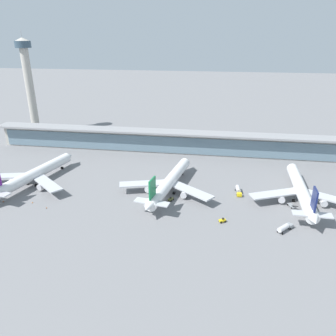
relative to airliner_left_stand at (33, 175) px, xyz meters
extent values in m
plane|color=slate|center=(71.26, -4.49, -5.46)|extent=(1200.00, 1200.00, 0.00)
cylinder|color=white|center=(0.30, 1.30, 0.02)|extent=(17.88, 54.72, 5.78)
cone|color=white|center=(6.94, 30.26, 0.02)|extent=(6.68, 6.34, 5.66)
cube|color=black|center=(6.20, 27.04, 1.03)|extent=(4.76, 3.30, 0.70)
cube|color=#B7BABF|center=(-12.97, -0.82, -0.99)|extent=(25.71, 11.85, 0.70)
cube|color=#B7BABF|center=(11.32, -6.39, -0.99)|extent=(23.39, 20.61, 0.70)
cylinder|color=silver|center=(-10.19, -2.06, -2.98)|extent=(4.04, 4.79, 3.19)
cylinder|color=silver|center=(8.27, -6.29, -2.98)|extent=(4.04, 4.79, 3.19)
cylinder|color=black|center=(-3.48, -0.90, -4.76)|extent=(1.48, 1.63, 1.40)
cylinder|color=black|center=(2.74, -2.33, -4.76)|extent=(1.48, 1.63, 1.40)
cylinder|color=black|center=(5.20, 22.67, -4.76)|extent=(1.48, 1.63, 1.40)
cylinder|color=white|center=(74.10, 3.68, 0.02)|extent=(15.20, 54.98, 5.78)
cone|color=white|center=(79.25, 32.95, 0.02)|extent=(6.48, 6.11, 5.66)
cone|color=white|center=(68.99, -25.30, 0.60)|extent=(6.23, 7.16, 5.20)
cube|color=black|center=(78.68, 29.69, 1.03)|extent=(4.68, 3.11, 0.70)
cube|color=#B7BABF|center=(60.96, 0.89, -0.99)|extent=(25.71, 13.00, 0.70)
cube|color=#B7BABF|center=(85.49, -3.44, -0.99)|extent=(23.91, 19.80, 0.70)
cylinder|color=silver|center=(63.80, -0.21, -2.98)|extent=(3.87, 4.68, 3.19)
cylinder|color=silver|center=(82.45, -3.49, -2.98)|extent=(3.87, 4.68, 3.19)
cube|color=#14703D|center=(69.86, -20.37, 7.40)|extent=(1.90, 6.99, 8.97)
cube|color=#B7BABF|center=(69.69, -21.35, 0.89)|extent=(16.46, 7.08, 0.50)
cylinder|color=black|center=(70.44, 1.29, -4.76)|extent=(1.42, 1.58, 1.40)
cylinder|color=black|center=(76.72, 0.18, -4.76)|extent=(1.42, 1.58, 1.40)
cylinder|color=black|center=(77.90, 25.27, -4.76)|extent=(1.42, 1.58, 1.40)
cylinder|color=white|center=(138.55, 4.14, 0.02)|extent=(7.79, 54.99, 5.78)
cone|color=white|center=(139.64, 33.84, 0.02)|extent=(5.85, 5.41, 5.66)
cone|color=white|center=(137.47, -25.27, 0.60)|extent=(5.43, 6.55, 5.20)
cube|color=black|center=(139.52, 30.53, 1.03)|extent=(4.42, 2.55, 0.70)
cube|color=#B7BABF|center=(125.92, -0.43, -0.99)|extent=(25.36, 15.92, 0.70)
cube|color=#B7BABF|center=(150.81, -1.35, -0.99)|extent=(24.98, 17.36, 0.70)
cylinder|color=silver|center=(128.88, -1.12, -2.98)|extent=(3.34, 4.30, 3.19)
cylinder|color=silver|center=(147.81, -1.82, -2.98)|extent=(3.34, 4.30, 3.19)
cube|color=#141E51|center=(137.65, -20.26, 7.40)|extent=(0.95, 7.00, 8.97)
cube|color=#B7BABF|center=(137.62, -21.26, 0.89)|extent=(16.10, 4.97, 0.50)
cylinder|color=black|center=(135.25, 1.27, -4.76)|extent=(1.25, 1.44, 1.40)
cylinder|color=black|center=(141.63, 1.03, -4.76)|extent=(1.25, 1.44, 1.40)
cylinder|color=black|center=(139.36, 26.05, -4.76)|extent=(1.25, 1.44, 1.40)
cube|color=yellow|center=(109.37, 2.61, -4.26)|extent=(2.55, 2.19, 1.50)
cylinder|color=silver|center=(108.98, 7.39, -3.56)|extent=(2.55, 5.75, 2.10)
cylinder|color=black|center=(110.40, 3.64, -5.01)|extent=(0.35, 0.92, 0.90)
cylinder|color=black|center=(108.20, 3.47, -5.01)|extent=(0.35, 0.92, 0.90)
cylinder|color=black|center=(109.93, 9.33, -5.01)|extent=(0.35, 0.92, 0.90)
cylinder|color=black|center=(107.73, 9.15, -5.01)|extent=(0.35, 0.92, 0.90)
cube|color=yellow|center=(101.08, -22.95, -4.56)|extent=(3.18, 2.68, 0.90)
cube|color=black|center=(101.34, -22.80, -3.76)|extent=(0.95, 0.95, 0.70)
cylinder|color=black|center=(100.58, -24.06, -5.01)|extent=(0.92, 0.69, 0.90)
cylinder|color=black|center=(99.88, -22.82, -5.01)|extent=(0.92, 0.69, 0.90)
cylinder|color=black|center=(102.29, -23.09, -5.01)|extent=(0.92, 0.69, 0.90)
cylinder|color=black|center=(101.59, -21.85, -5.01)|extent=(0.92, 0.69, 0.90)
cube|color=gray|center=(133.27, -4.41, -4.71)|extent=(3.51, 5.12, 0.60)
cube|color=black|center=(134.20, -6.65, -3.62)|extent=(2.35, 4.00, 1.72)
cylinder|color=black|center=(134.68, -5.65, -5.01)|extent=(0.61, 0.94, 0.90)
cylinder|color=black|center=(133.15, -6.28, -5.01)|extent=(0.61, 0.94, 0.90)
cylinder|color=black|center=(133.39, -2.55, -5.01)|extent=(0.61, 0.94, 0.90)
cylinder|color=black|center=(131.86, -3.18, -5.01)|extent=(0.61, 0.94, 0.90)
cube|color=olive|center=(76.17, -6.81, -4.56)|extent=(2.50, 3.17, 0.90)
cube|color=black|center=(76.05, -7.08, -3.76)|extent=(0.92, 0.92, 0.70)
cylinder|color=black|center=(75.91, -5.62, -5.01)|extent=(0.62, 0.94, 0.90)
cylinder|color=black|center=(77.21, -6.20, -5.01)|extent=(0.62, 0.94, 0.90)
cylinder|color=black|center=(75.12, -7.42, -5.01)|extent=(0.62, 0.94, 0.90)
cylinder|color=black|center=(76.42, -7.99, -5.01)|extent=(0.62, 0.94, 0.90)
cube|color=gray|center=(129.00, -23.03, -4.26)|extent=(3.12, 3.10, 1.50)
cylinder|color=silver|center=(125.74, -26.55, -3.56)|extent=(5.34, 5.54, 2.10)
cylinder|color=black|center=(127.55, -22.98, -5.01)|extent=(0.82, 0.85, 0.90)
cylinder|color=black|center=(129.17, -24.47, -5.01)|extent=(0.82, 0.85, 0.90)
cylinder|color=black|center=(123.68, -27.16, -5.01)|extent=(0.82, 0.85, 0.90)
cylinder|color=black|center=(125.30, -28.66, -5.01)|extent=(0.82, 0.85, 0.90)
cube|color=#B2ADA3|center=(71.26, 63.70, 1.54)|extent=(254.46, 8.00, 14.00)
cube|color=slate|center=(71.26, 59.40, 0.84)|extent=(249.37, 0.50, 11.20)
cube|color=gray|center=(71.26, 61.70, 9.14)|extent=(259.55, 12.80, 1.20)
cylinder|color=#B2ADA3|center=(-53.37, 96.83, 27.47)|extent=(6.40, 6.40, 65.85)
cylinder|color=#384C5B|center=(-53.37, 96.83, 62.89)|extent=(12.00, 12.00, 5.00)
cone|color=#B2ADA3|center=(-53.37, 96.83, 66.59)|extent=(10.20, 10.20, 2.40)
cylinder|color=#99999E|center=(-53.37, 96.83, 70.29)|extent=(0.36, 0.36, 5.00)
cone|color=orange|center=(10.43, -19.69, -5.11)|extent=(0.44, 0.44, 0.70)
cube|color=black|center=(10.43, -19.69, -5.44)|extent=(0.62, 0.62, 0.04)
cone|color=orange|center=(-4.08, -20.97, -5.11)|extent=(0.44, 0.44, 0.70)
cube|color=black|center=(-4.08, -20.97, -5.44)|extent=(0.62, 0.62, 0.04)
cone|color=orange|center=(19.70, -23.43, -5.11)|extent=(0.44, 0.44, 0.70)
cube|color=black|center=(19.70, -23.43, -5.44)|extent=(0.62, 0.62, 0.04)
camera|label=1|loc=(96.62, -145.75, 69.93)|focal=34.62mm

